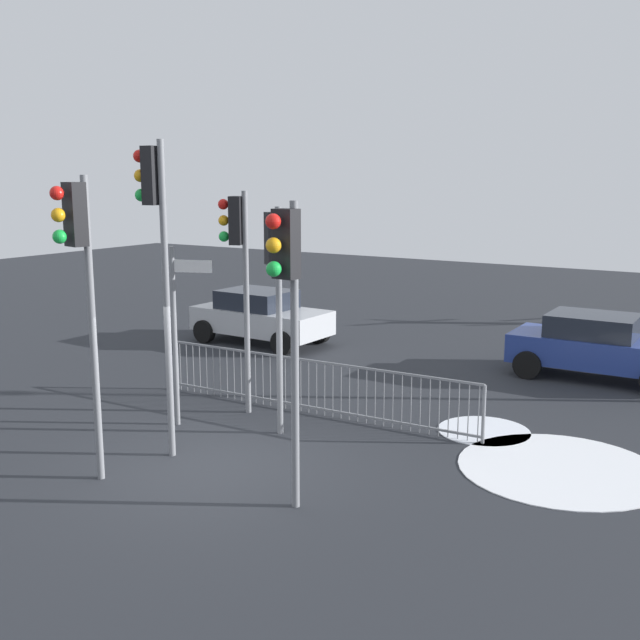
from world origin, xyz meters
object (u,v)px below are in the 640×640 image
(traffic_light_rear_left, at_px, (79,261))
(car_silver_near, at_px, (260,316))
(car_blue_trailing, at_px, (597,345))
(traffic_light_foreground_left, at_px, (275,269))
(traffic_light_mid_right, at_px, (287,288))
(traffic_light_rear_right, at_px, (238,252))
(direction_sign_post, at_px, (177,327))
(traffic_light_mid_left, at_px, (157,229))

(traffic_light_rear_left, bearing_deg, car_silver_near, -55.78)
(car_blue_trailing, bearing_deg, traffic_light_rear_left, -117.24)
(traffic_light_foreground_left, bearing_deg, traffic_light_mid_right, -108.73)
(traffic_light_rear_left, bearing_deg, car_blue_trailing, -103.94)
(traffic_light_rear_right, bearing_deg, car_blue_trailing, -61.48)
(traffic_light_foreground_left, bearing_deg, car_silver_near, 72.03)
(direction_sign_post, xyz_separation_m, car_silver_near, (-2.88, 6.42, -1.08))
(direction_sign_post, bearing_deg, traffic_light_mid_right, -47.91)
(traffic_light_rear_right, height_order, traffic_light_mid_right, traffic_light_rear_right)
(direction_sign_post, height_order, car_silver_near, direction_sign_post)
(traffic_light_rear_right, height_order, car_blue_trailing, traffic_light_rear_right)
(traffic_light_mid_right, relative_size, traffic_light_mid_left, 0.83)
(traffic_light_rear_left, relative_size, direction_sign_post, 1.37)
(car_silver_near, bearing_deg, direction_sign_post, -63.85)
(direction_sign_post, xyz_separation_m, car_blue_trailing, (5.82, 7.47, -1.08))
(traffic_light_rear_left, height_order, car_silver_near, traffic_light_rear_left)
(traffic_light_rear_right, bearing_deg, traffic_light_mid_left, 166.54)
(traffic_light_mid_left, relative_size, car_blue_trailing, 1.34)
(traffic_light_rear_left, xyz_separation_m, car_silver_near, (-3.54, 9.11, -2.57))
(traffic_light_rear_right, xyz_separation_m, car_blue_trailing, (5.34, 6.27, -2.37))
(traffic_light_rear_left, distance_m, traffic_light_rear_right, 3.90)
(traffic_light_rear_right, distance_m, car_blue_trailing, 8.57)
(traffic_light_foreground_left, xyz_separation_m, traffic_light_mid_left, (-0.91, -1.93, 0.76))
(traffic_light_foreground_left, distance_m, traffic_light_rear_left, 3.54)
(traffic_light_rear_right, bearing_deg, car_silver_near, 11.70)
(traffic_light_foreground_left, relative_size, traffic_light_rear_right, 0.94)
(traffic_light_mid_right, bearing_deg, traffic_light_rear_left, 18.39)
(traffic_light_rear_right, xyz_separation_m, direction_sign_post, (-0.48, -1.20, -1.29))
(traffic_light_foreground_left, relative_size, car_silver_near, 1.05)
(traffic_light_foreground_left, height_order, car_blue_trailing, traffic_light_foreground_left)
(direction_sign_post, bearing_deg, car_blue_trailing, 31.62)
(traffic_light_foreground_left, xyz_separation_m, traffic_light_rear_left, (-1.06, -3.35, 0.38))
(traffic_light_mid_left, height_order, direction_sign_post, traffic_light_mid_left)
(traffic_light_mid_left, bearing_deg, traffic_light_rear_left, 168.83)
(traffic_light_foreground_left, xyz_separation_m, car_blue_trailing, (4.10, 6.80, -2.19))
(traffic_light_rear_left, height_order, traffic_light_mid_left, traffic_light_mid_left)
(traffic_light_foreground_left, distance_m, traffic_light_mid_left, 2.27)
(traffic_light_mid_right, bearing_deg, traffic_light_rear_right, -38.94)
(traffic_light_rear_left, height_order, traffic_light_mid_right, traffic_light_rear_left)
(car_blue_trailing, bearing_deg, traffic_light_foreground_left, -121.40)
(traffic_light_foreground_left, distance_m, traffic_light_mid_right, 3.32)
(traffic_light_rear_right, distance_m, direction_sign_post, 1.83)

